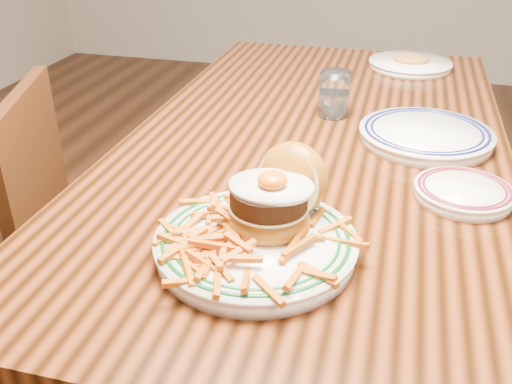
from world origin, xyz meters
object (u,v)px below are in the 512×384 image
(table, at_px, (315,171))
(side_plate, at_px, (464,192))
(chair_left, at_px, (1,255))
(main_plate, at_px, (262,226))

(table, height_order, side_plate, side_plate)
(chair_left, bearing_deg, table, 0.81)
(chair_left, relative_size, main_plate, 2.59)
(side_plate, bearing_deg, chair_left, 165.10)
(chair_left, distance_m, side_plate, 1.07)
(table, height_order, chair_left, chair_left)
(table, xyz_separation_m, chair_left, (-0.72, -0.26, -0.19))
(chair_left, distance_m, main_plate, 0.81)
(table, xyz_separation_m, main_plate, (-0.01, -0.47, 0.13))
(table, bearing_deg, main_plate, -91.29)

